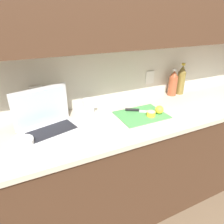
{
  "coord_description": "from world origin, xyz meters",
  "views": [
    {
      "loc": [
        -0.91,
        -1.17,
        1.63
      ],
      "look_at": [
        -0.36,
        -0.01,
        1.01
      ],
      "focal_mm": 32.0,
      "sensor_mm": 36.0,
      "label": 1
    }
  ],
  "objects_px": {
    "bottle_oil_tall": "(173,83)",
    "laptop": "(48,121)",
    "knife": "(136,110)",
    "bottle_green_soda": "(181,80)",
    "cutting_board": "(141,115)",
    "lemon_whole_beside": "(159,110)",
    "bowl_white": "(22,144)",
    "lemon_half_cut": "(151,114)",
    "measuring_cup": "(89,106)"
  },
  "relations": [
    {
      "from": "cutting_board",
      "to": "bottle_green_soda",
      "type": "bearing_deg",
      "value": 22.46
    },
    {
      "from": "bottle_green_soda",
      "to": "bowl_white",
      "type": "bearing_deg",
      "value": -168.25
    },
    {
      "from": "lemon_half_cut",
      "to": "cutting_board",
      "type": "bearing_deg",
      "value": 134.79
    },
    {
      "from": "lemon_half_cut",
      "to": "bottle_green_soda",
      "type": "height_order",
      "value": "bottle_green_soda"
    },
    {
      "from": "cutting_board",
      "to": "measuring_cup",
      "type": "relative_size",
      "value": 3.25
    },
    {
      "from": "bottle_oil_tall",
      "to": "lemon_whole_beside",
      "type": "bearing_deg",
      "value": -141.81
    },
    {
      "from": "knife",
      "to": "lemon_half_cut",
      "type": "distance_m",
      "value": 0.13
    },
    {
      "from": "lemon_whole_beside",
      "to": "bowl_white",
      "type": "bearing_deg",
      "value": -179.46
    },
    {
      "from": "bottle_oil_tall",
      "to": "measuring_cup",
      "type": "bearing_deg",
      "value": -178.04
    },
    {
      "from": "laptop",
      "to": "measuring_cup",
      "type": "relative_size",
      "value": 3.79
    },
    {
      "from": "measuring_cup",
      "to": "cutting_board",
      "type": "bearing_deg",
      "value": -32.1
    },
    {
      "from": "bottle_green_soda",
      "to": "laptop",
      "type": "bearing_deg",
      "value": -172.48
    },
    {
      "from": "knife",
      "to": "bowl_white",
      "type": "distance_m",
      "value": 0.86
    },
    {
      "from": "measuring_cup",
      "to": "lemon_half_cut",
      "type": "bearing_deg",
      "value": -34.04
    },
    {
      "from": "lemon_half_cut",
      "to": "bowl_white",
      "type": "xyz_separation_m",
      "value": [
        -0.91,
        -0.0,
        -0.0
      ]
    },
    {
      "from": "lemon_half_cut",
      "to": "lemon_whole_beside",
      "type": "height_order",
      "value": "lemon_whole_beside"
    },
    {
      "from": "lemon_half_cut",
      "to": "bottle_oil_tall",
      "type": "relative_size",
      "value": 0.26
    },
    {
      "from": "knife",
      "to": "measuring_cup",
      "type": "distance_m",
      "value": 0.38
    },
    {
      "from": "bowl_white",
      "to": "laptop",
      "type": "bearing_deg",
      "value": 37.88
    },
    {
      "from": "knife",
      "to": "bottle_oil_tall",
      "type": "bearing_deg",
      "value": 50.88
    },
    {
      "from": "measuring_cup",
      "to": "bowl_white",
      "type": "distance_m",
      "value": 0.58
    },
    {
      "from": "cutting_board",
      "to": "bottle_green_soda",
      "type": "height_order",
      "value": "bottle_green_soda"
    },
    {
      "from": "cutting_board",
      "to": "measuring_cup",
      "type": "height_order",
      "value": "measuring_cup"
    },
    {
      "from": "lemon_half_cut",
      "to": "bottle_oil_tall",
      "type": "bearing_deg",
      "value": 33.46
    },
    {
      "from": "lemon_half_cut",
      "to": "bowl_white",
      "type": "height_order",
      "value": "bowl_white"
    },
    {
      "from": "knife",
      "to": "measuring_cup",
      "type": "xyz_separation_m",
      "value": [
        -0.34,
        0.15,
        0.04
      ]
    },
    {
      "from": "cutting_board",
      "to": "lemon_whole_beside",
      "type": "relative_size",
      "value": 5.62
    },
    {
      "from": "knife",
      "to": "lemon_whole_beside",
      "type": "xyz_separation_m",
      "value": [
        0.14,
        -0.11,
        0.02
      ]
    },
    {
      "from": "knife",
      "to": "lemon_half_cut",
      "type": "bearing_deg",
      "value": -32.04
    },
    {
      "from": "laptop",
      "to": "knife",
      "type": "distance_m",
      "value": 0.68
    },
    {
      "from": "bottle_oil_tall",
      "to": "bowl_white",
      "type": "bearing_deg",
      "value": -167.44
    },
    {
      "from": "cutting_board",
      "to": "lemon_whole_beside",
      "type": "height_order",
      "value": "lemon_whole_beside"
    },
    {
      "from": "lemon_whole_beside",
      "to": "bottle_oil_tall",
      "type": "distance_m",
      "value": 0.48
    },
    {
      "from": "bottle_oil_tall",
      "to": "laptop",
      "type": "bearing_deg",
      "value": -171.87
    },
    {
      "from": "lemon_half_cut",
      "to": "measuring_cup",
      "type": "height_order",
      "value": "measuring_cup"
    },
    {
      "from": "laptop",
      "to": "measuring_cup",
      "type": "distance_m",
      "value": 0.36
    },
    {
      "from": "bottle_green_soda",
      "to": "bottle_oil_tall",
      "type": "relative_size",
      "value": 1.17
    },
    {
      "from": "lemon_whole_beside",
      "to": "bottle_green_soda",
      "type": "height_order",
      "value": "bottle_green_soda"
    },
    {
      "from": "lemon_whole_beside",
      "to": "lemon_half_cut",
      "type": "bearing_deg",
      "value": -175.45
    },
    {
      "from": "bottle_oil_tall",
      "to": "bowl_white",
      "type": "xyz_separation_m",
      "value": [
        -1.37,
        -0.3,
        -0.09
      ]
    },
    {
      "from": "knife",
      "to": "lemon_whole_beside",
      "type": "distance_m",
      "value": 0.18
    },
    {
      "from": "knife",
      "to": "bottle_green_soda",
      "type": "distance_m",
      "value": 0.65
    },
    {
      "from": "knife",
      "to": "bowl_white",
      "type": "bearing_deg",
      "value": -140.37
    },
    {
      "from": "lemon_whole_beside",
      "to": "bowl_white",
      "type": "xyz_separation_m",
      "value": [
        -0.99,
        -0.01,
        -0.02
      ]
    },
    {
      "from": "laptop",
      "to": "lemon_whole_beside",
      "type": "bearing_deg",
      "value": -23.21
    },
    {
      "from": "laptop",
      "to": "cutting_board",
      "type": "bearing_deg",
      "value": -21.17
    },
    {
      "from": "lemon_half_cut",
      "to": "lemon_whole_beside",
      "type": "bearing_deg",
      "value": 4.55
    },
    {
      "from": "cutting_board",
      "to": "bottle_oil_tall",
      "type": "bearing_deg",
      "value": 26.24
    },
    {
      "from": "laptop",
      "to": "cutting_board",
      "type": "xyz_separation_m",
      "value": [
        0.69,
        -0.08,
        -0.06
      ]
    },
    {
      "from": "bottle_oil_tall",
      "to": "measuring_cup",
      "type": "height_order",
      "value": "bottle_oil_tall"
    }
  ]
}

